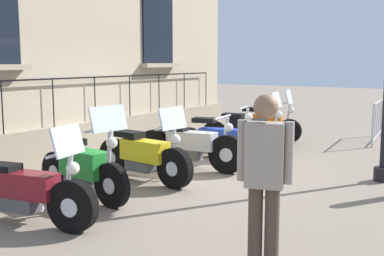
% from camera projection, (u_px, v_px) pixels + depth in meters
% --- Properties ---
extents(ground_plane, '(60.00, 60.00, 0.00)m').
position_uv_depth(ground_plane, '(182.00, 168.00, 9.25)').
color(ground_plane, gray).
extents(motorcycle_maroon, '(2.16, 0.76, 1.30)m').
position_uv_depth(motorcycle_maroon, '(23.00, 192.00, 6.00)').
color(motorcycle_maroon, black).
rests_on(motorcycle_maroon, ground_plane).
extents(motorcycle_green, '(1.95, 0.74, 1.44)m').
position_uv_depth(motorcycle_green, '(84.00, 169.00, 7.08)').
color(motorcycle_green, black).
rests_on(motorcycle_green, ground_plane).
extents(motorcycle_yellow, '(2.10, 0.70, 1.32)m').
position_uv_depth(motorcycle_yellow, '(144.00, 156.00, 8.15)').
color(motorcycle_yellow, black).
rests_on(motorcycle_yellow, ground_plane).
extents(motorcycle_silver, '(2.26, 0.73, 1.05)m').
position_uv_depth(motorcycle_silver, '(190.00, 146.00, 9.08)').
color(motorcycle_silver, black).
rests_on(motorcycle_silver, ground_plane).
extents(motorcycle_blue, '(1.91, 0.74, 1.11)m').
position_uv_depth(motorcycle_blue, '(218.00, 140.00, 10.13)').
color(motorcycle_blue, black).
rests_on(motorcycle_blue, ground_plane).
extents(motorcycle_black, '(2.14, 0.70, 1.36)m').
position_uv_depth(motorcycle_black, '(247.00, 130.00, 11.14)').
color(motorcycle_black, black).
rests_on(motorcycle_black, ground_plane).
extents(motorcycle_orange, '(1.94, 0.64, 1.34)m').
position_uv_depth(motorcycle_orange, '(264.00, 125.00, 12.29)').
color(motorcycle_orange, black).
rests_on(motorcycle_orange, ground_plane).
extents(crowd_barrier, '(0.27, 2.11, 1.05)m').
position_uv_depth(crowd_barrier, '(378.00, 119.00, 12.29)').
color(crowd_barrier, '#B7B7BF').
rests_on(crowd_barrier, ground_plane).
extents(pedestrian_standing, '(0.51, 0.31, 1.75)m').
position_uv_depth(pedestrian_standing, '(265.00, 174.00, 4.53)').
color(pedestrian_standing, '#47382D').
rests_on(pedestrian_standing, ground_plane).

